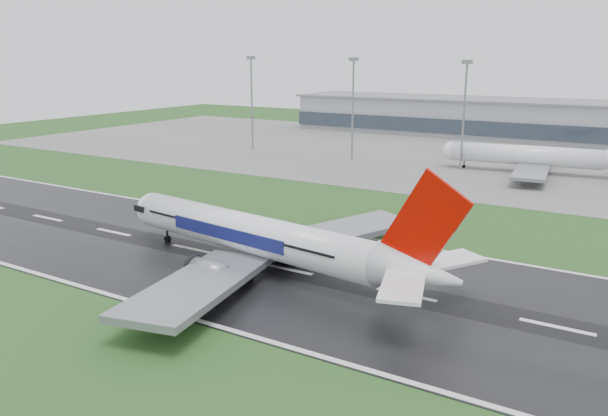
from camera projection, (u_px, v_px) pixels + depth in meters
The scene contains 9 objects.
ground at pixel (406, 295), 83.79m from camera, with size 520.00×520.00×0.00m, color #20481A.
runway at pixel (406, 295), 83.77m from camera, with size 400.00×45.00×0.10m, color black.
apron at pixel (553, 164), 187.46m from camera, with size 400.00×130.00×0.08m, color slate.
terminal at pixel (579, 123), 235.39m from camera, with size 240.00×36.00×15.00m, color #91939C.
main_airliner at pixel (269, 215), 90.34m from camera, with size 63.22×60.21×18.66m, color white, non-canonical shape.
parked_airliner at pixel (534, 145), 170.29m from camera, with size 55.27×51.46×16.20m, color white, non-canonical shape.
floodmast_0 at pixel (252, 105), 212.48m from camera, with size 0.64×0.64×32.13m, color gray.
floodmast_1 at pixel (353, 111), 192.24m from camera, with size 0.64×0.64×31.68m, color gray.
floodmast_2 at pixel (464, 118), 174.04m from camera, with size 0.64×0.64×31.00m, color gray.
Camera 1 is at (27.88, -74.39, 32.80)m, focal length 34.85 mm.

